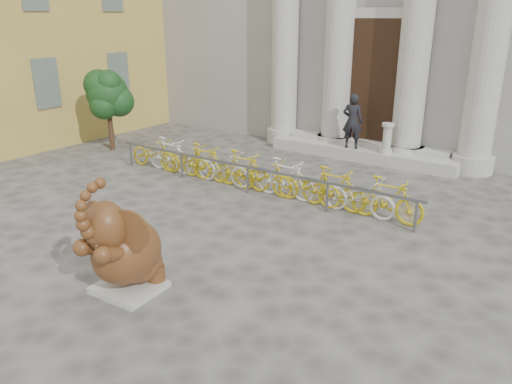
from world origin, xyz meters
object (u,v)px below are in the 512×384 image
Objects in this scene: elephant_statue at (124,250)px; tree at (108,94)px; bike_rack at (253,172)px; pedestrian at (352,121)px.

tree is (-7.42, 5.99, 1.11)m from elephant_statue.
bike_rack is 6.45m from tree.
tree is 7.92m from pedestrian.
elephant_statue is 9.47m from pedestrian.
elephant_statue is 1.20× the size of pedestrian.
elephant_statue is 0.77× the size of tree.
tree is (-6.26, 0.73, 1.35)m from bike_rack.
bike_rack is (-1.16, 5.26, -0.24)m from elephant_statue.
bike_rack is 3.37× the size of tree.
elephant_statue is at bearing -77.57° from bike_rack.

